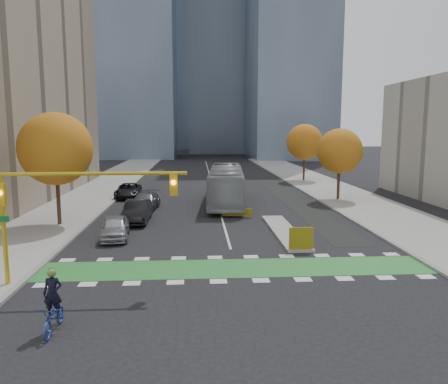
{
  "coord_description": "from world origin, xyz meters",
  "views": [
    {
      "loc": [
        -1.97,
        -19.9,
        7.07
      ],
      "look_at": [
        -0.22,
        7.91,
        3.0
      ],
      "focal_mm": 35.0,
      "sensor_mm": 36.0,
      "label": 1
    }
  ],
  "objects": [
    {
      "name": "tree_west",
      "position": [
        -12.0,
        12.0,
        5.62
      ],
      "size": [
        5.2,
        5.2,
        8.22
      ],
      "color": "#332114",
      "rests_on": "ground"
    },
    {
      "name": "sidewalk_west",
      "position": [
        -13.5,
        20.0,
        0.07
      ],
      "size": [
        7.0,
        120.0,
        0.15
      ],
      "primitive_type": "cube",
      "color": "gray",
      "rests_on": "ground"
    },
    {
      "name": "centre_line",
      "position": [
        0.0,
        40.0,
        0.01
      ],
      "size": [
        0.15,
        70.0,
        0.01
      ],
      "primitive_type": "cube",
      "color": "silver",
      "rests_on": "ground"
    },
    {
      "name": "tree_east_far",
      "position": [
        12.5,
        38.0,
        5.24
      ],
      "size": [
        4.8,
        4.8,
        7.65
      ],
      "color": "#332114",
      "rests_on": "ground"
    },
    {
      "name": "tree_east_near",
      "position": [
        12.0,
        22.0,
        4.86
      ],
      "size": [
        4.4,
        4.4,
        7.08
      ],
      "color": "#332114",
      "rests_on": "ground"
    },
    {
      "name": "median_island",
      "position": [
        4.0,
        9.0,
        0.08
      ],
      "size": [
        1.6,
        10.0,
        0.16
      ],
      "primitive_type": "cube",
      "color": "gray",
      "rests_on": "ground"
    },
    {
      "name": "parked_car_b",
      "position": [
        -6.5,
        13.03,
        0.83
      ],
      "size": [
        1.8,
        5.05,
        1.66
      ],
      "primitive_type": "imported",
      "rotation": [
        0.0,
        0.0,
        -0.01
      ],
      "color": "black",
      "rests_on": "ground"
    },
    {
      "name": "traffic_signal_west",
      "position": [
        -7.93,
        -0.51,
        4.03
      ],
      "size": [
        8.53,
        0.56,
        5.2
      ],
      "color": "#BF9914",
      "rests_on": "ground"
    },
    {
      "name": "tower_ne",
      "position": [
        20.0,
        85.0,
        30.0
      ],
      "size": [
        18.0,
        24.0,
        60.0
      ],
      "primitive_type": "cube",
      "color": "#47566B",
      "rests_on": "ground"
    },
    {
      "name": "parked_car_d",
      "position": [
        -9.0,
        24.99,
        0.73
      ],
      "size": [
        2.66,
        5.37,
        1.47
      ],
      "primitive_type": "imported",
      "rotation": [
        0.0,
        0.0,
        0.04
      ],
      "color": "black",
      "rests_on": "ground"
    },
    {
      "name": "parked_car_c",
      "position": [
        -6.5,
        18.03,
        0.74
      ],
      "size": [
        2.56,
        5.3,
        1.49
      ],
      "primitive_type": "imported",
      "rotation": [
        0.0,
        0.0,
        -0.1
      ],
      "color": "#545459",
      "rests_on": "ground"
    },
    {
      "name": "curb_west",
      "position": [
        -10.0,
        20.0,
        0.07
      ],
      "size": [
        0.3,
        120.0,
        0.16
      ],
      "primitive_type": "cube",
      "color": "gray",
      "rests_on": "ground"
    },
    {
      "name": "parked_car_a",
      "position": [
        -7.28,
        8.03,
        0.73
      ],
      "size": [
        2.16,
        4.44,
        1.46
      ],
      "primitive_type": "imported",
      "rotation": [
        0.0,
        0.0,
        0.1
      ],
      "color": "#A9A9AF",
      "rests_on": "ground"
    },
    {
      "name": "bike_lane_paint",
      "position": [
        7.5,
        30.0,
        0.01
      ],
      "size": [
        2.5,
        50.0,
        0.01
      ],
      "primitive_type": "cube",
      "color": "black",
      "rests_on": "ground"
    },
    {
      "name": "curb_east",
      "position": [
        10.0,
        20.0,
        0.07
      ],
      "size": [
        0.3,
        120.0,
        0.16
      ],
      "primitive_type": "cube",
      "color": "gray",
      "rests_on": "ground"
    },
    {
      "name": "hazard_board",
      "position": [
        4.0,
        4.2,
        0.8
      ],
      "size": [
        1.4,
        0.12,
        1.3
      ],
      "primitive_type": "cube",
      "color": "yellow",
      "rests_on": "median_island"
    },
    {
      "name": "sidewalk_east",
      "position": [
        13.5,
        20.0,
        0.07
      ],
      "size": [
        7.0,
        120.0,
        0.15
      ],
      "primitive_type": "cube",
      "color": "gray",
      "rests_on": "ground"
    },
    {
      "name": "ground",
      "position": [
        0.0,
        0.0,
        0.0
      ],
      "size": [
        300.0,
        300.0,
        0.0
      ],
      "primitive_type": "plane",
      "color": "black",
      "rests_on": "ground"
    },
    {
      "name": "tower_nw",
      "position": [
        -18.0,
        90.0,
        35.0
      ],
      "size": [
        22.0,
        22.0,
        70.0
      ],
      "primitive_type": "cube",
      "color": "#47566B",
      "rests_on": "ground"
    },
    {
      "name": "bike_crossing",
      "position": [
        0.0,
        1.5,
        0.01
      ],
      "size": [
        20.0,
        3.0,
        0.01
      ],
      "primitive_type": "cube",
      "color": "#297E30",
      "rests_on": "ground"
    },
    {
      "name": "cyclist",
      "position": [
        -7.0,
        -5.09,
        0.77
      ],
      "size": [
        0.71,
        1.99,
        2.29
      ],
      "rotation": [
        0.0,
        0.0,
        -0.01
      ],
      "color": "#213897",
      "rests_on": "ground"
    },
    {
      "name": "tower_far",
      "position": [
        -4.0,
        140.0,
        40.0
      ],
      "size": [
        26.0,
        26.0,
        80.0
      ],
      "primitive_type": "cube",
      "color": "#47566B",
      "rests_on": "ground"
    },
    {
      "name": "bus",
      "position": [
        0.77,
        20.33,
        1.81
      ],
      "size": [
        4.0,
        13.19,
        3.62
      ],
      "primitive_type": "imported",
      "rotation": [
        0.0,
        0.0,
        -0.07
      ],
      "color": "#959B9C",
      "rests_on": "ground"
    }
  ]
}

